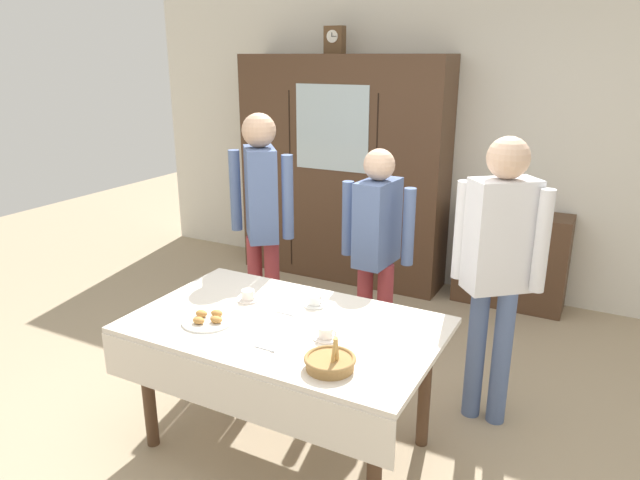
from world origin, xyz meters
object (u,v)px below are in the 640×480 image
bookshelf_low (511,259)px  spoon_mid_left (268,350)px  tea_cup_center (315,301)px  pastry_plate (208,319)px  mantel_clock (335,40)px  tea_cup_near_left (326,334)px  tea_cup_back_edge (248,296)px  person_behind_table_right (377,239)px  dining_table (282,343)px  wall_cabinet (342,170)px  person_behind_table_left (261,210)px  bread_basket (330,362)px  spoon_center (288,314)px  book_stack (517,207)px  person_near_right_end (498,255)px

bookshelf_low → spoon_mid_left: 2.99m
tea_cup_center → pastry_plate: tea_cup_center is taller
mantel_clock → tea_cup_center: (1.02, -2.29, -1.47)m
tea_cup_near_left → tea_cup_back_edge: bearing=161.1°
person_behind_table_right → tea_cup_center: bearing=-92.8°
dining_table → bookshelf_low: 2.75m
wall_cabinet → person_behind_table_left: size_ratio=1.22×
dining_table → bread_basket: bearing=-32.8°
mantel_clock → spoon_center: (0.95, -2.46, -1.49)m
book_stack → person_behind_table_right: size_ratio=0.14×
tea_cup_center → spoon_mid_left: 0.57m
bookshelf_low → tea_cup_center: bearing=-106.6°
dining_table → tea_cup_near_left: 0.31m
bookshelf_low → tea_cup_back_edge: bearing=-113.6°
wall_cabinet → person_behind_table_left: 1.64m
mantel_clock → tea_cup_near_left: (1.26, -2.61, -1.47)m
bread_basket → person_near_right_end: 1.23m
dining_table → spoon_mid_left: 0.30m
wall_cabinet → pastry_plate: bearing=-79.0°
tea_cup_back_edge → spoon_center: 0.31m
wall_cabinet → tea_cup_center: bearing=-67.7°
wall_cabinet → spoon_mid_left: wall_cabinet is taller
pastry_plate → spoon_mid_left: pastry_plate is taller
bread_basket → wall_cabinet: bearing=114.9°
bookshelf_low → tea_cup_near_left: (-0.46, -2.67, 0.37)m
spoon_mid_left → bookshelf_low: bearing=77.4°
person_near_right_end → pastry_plate: bearing=-143.3°
pastry_plate → person_near_right_end: person_near_right_end is taller
tea_cup_near_left → person_behind_table_right: (-0.20, 1.14, 0.14)m
wall_cabinet → tea_cup_center: 2.49m
wall_cabinet → bread_basket: wall_cabinet is taller
person_behind_table_right → wall_cabinet: bearing=123.5°
spoon_center → person_behind_table_right: 1.01m
bookshelf_low → pastry_plate: size_ratio=3.35×
tea_cup_near_left → dining_table: bearing=174.6°
dining_table → spoon_mid_left: spoon_mid_left is taller
book_stack → tea_cup_center: 2.44m
tea_cup_near_left → bread_basket: bread_basket is taller
tea_cup_back_edge → bread_basket: bread_basket is taller
wall_cabinet → person_behind_table_right: wall_cabinet is taller
dining_table → spoon_center: 0.17m
mantel_clock → tea_cup_back_edge: size_ratio=1.85×
bookshelf_low → bread_basket: bearing=-96.0°
bookshelf_low → tea_cup_center: 2.47m
bread_basket → spoon_center: 0.61m
wall_cabinet → tea_cup_back_edge: (0.56, -2.40, -0.28)m
pastry_plate → person_behind_table_left: 1.21m
tea_cup_center → person_behind_table_left: bearing=140.2°
person_behind_table_left → person_near_right_end: bearing=-4.7°
wall_cabinet → book_stack: bearing=1.8°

